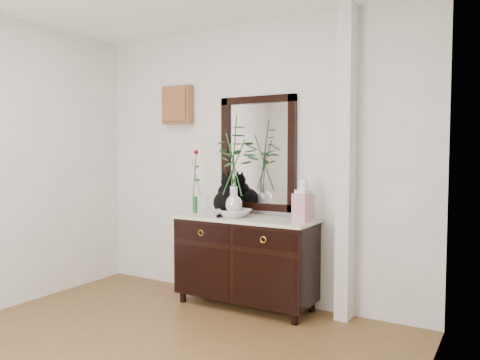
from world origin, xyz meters
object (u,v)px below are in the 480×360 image
Objects in this scene: sideboard at (245,257)px; lotus_bowl at (234,213)px; cat at (226,194)px; ginger_jar at (303,199)px.

lotus_bowl reaches higher than sideboard.
cat reaches higher than ginger_jar.
cat is 1.30× the size of lotus_bowl.
cat reaches higher than sideboard.
ginger_jar is (0.57, 0.02, 0.57)m from sideboard.
cat is (-0.25, 0.06, 0.57)m from sideboard.
sideboard is 3.44× the size of ginger_jar.
sideboard is 0.43m from lotus_bowl.
ginger_jar reaches higher than lotus_bowl.
lotus_bowl is at bearing -173.24° from ginger_jar.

